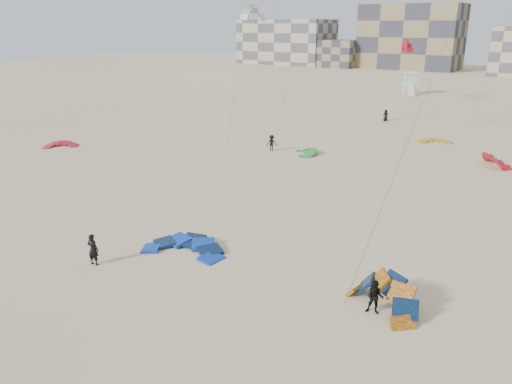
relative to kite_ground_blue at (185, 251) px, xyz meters
The scene contains 17 objects.
ground 3.20m from the kite_ground_blue, 117.56° to the right, with size 320.00×320.00×0.00m, color beige.
kite_ground_blue is the anchor object (origin of this frame).
kite_ground_orange 11.73m from the kite_ground_blue, ahead, with size 3.88×2.99×2.51m, color orange, non-canonical shape.
kite_ground_red 30.97m from the kite_ground_blue, 157.84° to the left, with size 3.32×3.47×0.81m, color red, non-canonical shape.
kite_ground_green 24.56m from the kite_ground_blue, 103.18° to the left, with size 3.34×3.45×0.96m, color green, non-canonical shape.
kite_ground_red_far 32.15m from the kite_ground_blue, 69.68° to the left, with size 3.44×3.04×1.93m, color red, non-canonical shape.
kite_ground_yellow 36.98m from the kite_ground_blue, 84.26° to the left, with size 3.31×3.48×0.41m, color orange, non-canonical shape.
kitesurfer_main 5.10m from the kite_ground_blue, 124.63° to the right, with size 0.65×0.43×1.79m, color black.
kitesurfer_b 11.61m from the kite_ground_blue, ahead, with size 0.79×0.62×1.63m, color black.
kitesurfer_c 24.81m from the kite_ground_blue, 111.48° to the left, with size 1.08×0.62×1.67m, color black.
kitesurfer_e 46.34m from the kite_ground_blue, 96.95° to the left, with size 0.77×0.50×1.57m, color black.
kite_fly_grey 34.86m from the kite_ground_blue, 118.12° to the left, with size 7.39×3.63×13.78m.
kite_fly_red 63.95m from the kite_ground_blue, 98.34° to the left, with size 8.25×11.09×9.38m.
lifeguard_tower_far 76.26m from the kite_ground_blue, 99.17° to the left, with size 3.74×5.97×4.01m.
condo_west_a 146.04m from the kite_ground_blue, 119.34° to the left, with size 30.00×15.00×14.00m, color tan.
condo_west_b 135.19m from the kite_ground_blue, 103.50° to the left, with size 28.00×14.00×18.00m, color #866F51.
condo_fill_left 135.40m from the kite_ground_blue, 112.36° to the left, with size 12.00×10.00×8.00m, color #866F51.
Camera 1 is at (19.96, -16.41, 12.47)m, focal length 35.00 mm.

